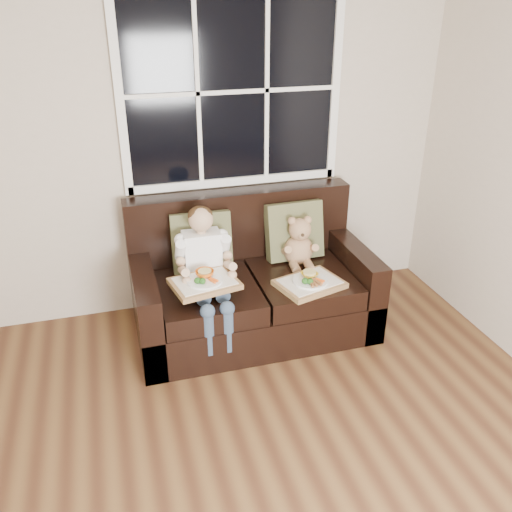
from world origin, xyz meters
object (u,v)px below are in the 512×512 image
object	(u,v)px
teddy_bear	(299,244)
tray_left	(205,282)
tray_right	(310,283)
loveseat	(251,288)
child	(205,262)

from	to	relation	value
teddy_bear	tray_left	bearing A→B (deg)	-151.46
tray_left	tray_right	size ratio (longest dim) A/B	0.94
teddy_bear	tray_left	distance (m)	0.84
loveseat	child	size ratio (longest dim) A/B	2.02
child	tray_left	bearing A→B (deg)	-103.52
child	tray_left	xyz separation A→B (m)	(-0.04, -0.16, -0.06)
tray_right	teddy_bear	bearing A→B (deg)	66.51
loveseat	teddy_bear	bearing A→B (deg)	4.61
loveseat	tray_right	bearing A→B (deg)	-44.08
teddy_bear	tray_left	xyz separation A→B (m)	(-0.77, -0.31, -0.03)
tray_right	tray_left	bearing A→B (deg)	161.10
child	tray_right	bearing A→B (deg)	-16.52
child	tray_right	world-z (taller)	child
loveseat	tray_left	world-z (taller)	loveseat
child	loveseat	bearing A→B (deg)	18.42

